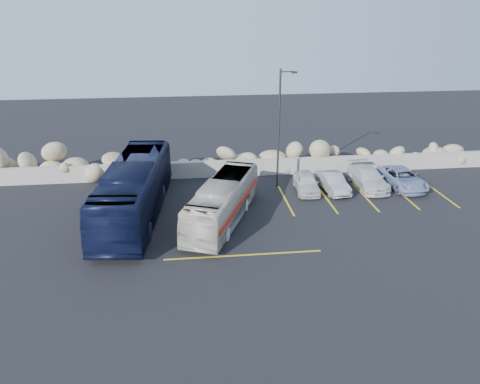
{
  "coord_description": "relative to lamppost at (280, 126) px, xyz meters",
  "views": [
    {
      "loc": [
        -3.58,
        -20.34,
        11.74
      ],
      "look_at": [
        -0.74,
        4.0,
        1.91
      ],
      "focal_mm": 35.0,
      "sensor_mm": 36.0,
      "label": 1
    }
  ],
  "objects": [
    {
      "name": "seawall",
      "position": [
        -2.56,
        2.5,
        -3.7
      ],
      "size": [
        60.0,
        0.4,
        1.2
      ],
      "primitive_type": "cube",
      "color": "#9A988C",
      "rests_on": "ground"
    },
    {
      "name": "lamppost",
      "position": [
        0.0,
        0.0,
        0.0
      ],
      "size": [
        1.14,
        0.18,
        8.0
      ],
      "color": "#2E2C29",
      "rests_on": "ground"
    },
    {
      "name": "car_c",
      "position": [
        6.14,
        -0.82,
        -3.63
      ],
      "size": [
        1.92,
        4.59,
        1.32
      ],
      "primitive_type": "imported",
      "rotation": [
        0.0,
        0.0,
        0.01
      ],
      "color": "silver",
      "rests_on": "ground"
    },
    {
      "name": "car_b",
      "position": [
        3.51,
        -1.25,
        -3.69
      ],
      "size": [
        1.61,
        3.78,
        1.21
      ],
      "primitive_type": "imported",
      "rotation": [
        0.0,
        0.0,
        0.09
      ],
      "color": "#A6A6AB",
      "rests_on": "ground"
    },
    {
      "name": "car_d",
      "position": [
        8.5,
        -1.11,
        -3.67
      ],
      "size": [
        2.37,
        4.64,
        1.25
      ],
      "primitive_type": "imported",
      "rotation": [
        0.0,
        0.0,
        0.07
      ],
      "color": "#8190B7",
      "rests_on": "ground"
    },
    {
      "name": "riprap_pile",
      "position": [
        -2.56,
        3.7,
        -3.0
      ],
      "size": [
        54.0,
        2.8,
        2.6
      ],
      "primitive_type": null,
      "color": "#9C8C66",
      "rests_on": "ground"
    },
    {
      "name": "vintage_bus",
      "position": [
        -4.24,
        -5.12,
        -3.06
      ],
      "size": [
        5.22,
        9.03,
        2.48
      ],
      "primitive_type": "imported",
      "rotation": [
        0.0,
        0.0,
        -0.38
      ],
      "color": "beige",
      "rests_on": "ground"
    },
    {
      "name": "ground",
      "position": [
        -2.56,
        -9.5,
        -4.3
      ],
      "size": [
        90.0,
        90.0,
        0.0
      ],
      "primitive_type": "plane",
      "color": "black",
      "rests_on": "ground"
    },
    {
      "name": "parking_lines",
      "position": [
        2.09,
        -3.93,
        -4.29
      ],
      "size": [
        18.16,
        9.36,
        0.01
      ],
      "color": "gold",
      "rests_on": "ground"
    },
    {
      "name": "tour_coach",
      "position": [
        -9.34,
        -3.77,
        -2.63
      ],
      "size": [
        3.96,
        12.17,
        3.33
      ],
      "primitive_type": "imported",
      "rotation": [
        0.0,
        0.0,
        -0.1
      ],
      "color": "black",
      "rests_on": "ground"
    },
    {
      "name": "car_a",
      "position": [
        1.73,
        -1.13,
        -3.67
      ],
      "size": [
        1.76,
        3.77,
        1.25
      ],
      "primitive_type": "imported",
      "rotation": [
        0.0,
        0.0,
        -0.08
      ],
      "color": "silver",
      "rests_on": "ground"
    }
  ]
}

